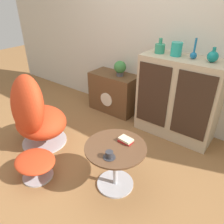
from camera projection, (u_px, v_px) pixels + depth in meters
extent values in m
plane|color=olive|center=(87.00, 165.00, 2.53)|extent=(12.00, 12.00, 0.00)
cube|color=beige|center=(157.00, 30.00, 2.91)|extent=(6.40, 0.06, 2.60)
cube|color=tan|center=(178.00, 98.00, 2.84)|extent=(1.01, 0.45, 1.07)
cube|color=#332319|center=(153.00, 95.00, 2.79)|extent=(0.42, 0.01, 0.81)
cube|color=#332319|center=(192.00, 107.00, 2.52)|extent=(0.42, 0.01, 0.81)
cube|color=brown|center=(114.00, 92.00, 3.53)|extent=(0.76, 0.39, 0.62)
cylinder|color=beige|center=(106.00, 100.00, 3.42)|extent=(0.22, 0.01, 0.22)
cylinder|color=#B7B7BC|center=(45.00, 141.00, 2.90)|extent=(0.57, 0.57, 0.02)
cylinder|color=#B7B7BC|center=(44.00, 136.00, 2.87)|extent=(0.06, 0.06, 0.12)
ellipsoid|color=red|center=(41.00, 122.00, 2.75)|extent=(0.84, 0.75, 0.34)
ellipsoid|color=red|center=(27.00, 105.00, 2.54)|extent=(0.80, 0.60, 0.76)
cylinder|color=#B7B7BC|center=(38.00, 175.00, 2.37)|extent=(0.32, 0.32, 0.02)
cylinder|color=#B7B7BC|center=(37.00, 170.00, 2.33)|extent=(0.04, 0.04, 0.15)
ellipsoid|color=red|center=(35.00, 161.00, 2.27)|extent=(0.46, 0.39, 0.09)
cylinder|color=#B7B7BC|center=(115.00, 183.00, 2.28)|extent=(0.38, 0.38, 0.02)
cylinder|color=#B7B7BC|center=(115.00, 166.00, 2.16)|extent=(0.04, 0.04, 0.46)
cylinder|color=brown|center=(116.00, 147.00, 2.04)|extent=(0.59, 0.59, 0.02)
cylinder|color=#2D8E6B|center=(160.00, 49.00, 2.72)|extent=(0.12, 0.12, 0.11)
cylinder|color=#2D8E6B|center=(161.00, 41.00, 2.68)|extent=(0.04, 0.04, 0.07)
cylinder|color=teal|center=(177.00, 49.00, 2.60)|extent=(0.13, 0.13, 0.16)
ellipsoid|color=#196699|center=(193.00, 56.00, 2.51)|extent=(0.08, 0.08, 0.08)
cylinder|color=#196699|center=(195.00, 45.00, 2.45)|extent=(0.02, 0.02, 0.16)
ellipsoid|color=#147A75|center=(213.00, 57.00, 2.39)|extent=(0.12, 0.12, 0.12)
cylinder|color=#147A75|center=(214.00, 49.00, 2.35)|extent=(0.04, 0.04, 0.05)
cylinder|color=#4C4C51|center=(120.00, 74.00, 3.30)|extent=(0.11, 0.11, 0.06)
sphere|color=#387A3D|center=(120.00, 67.00, 3.25)|extent=(0.18, 0.18, 0.18)
cylinder|color=#2D2D33|center=(109.00, 157.00, 1.90)|extent=(0.11, 0.11, 0.01)
cylinder|color=#2D2D33|center=(109.00, 155.00, 1.89)|extent=(0.07, 0.07, 0.06)
cube|color=red|center=(126.00, 141.00, 2.09)|extent=(0.14, 0.09, 0.02)
cube|color=beige|center=(126.00, 139.00, 2.08)|extent=(0.14, 0.10, 0.02)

